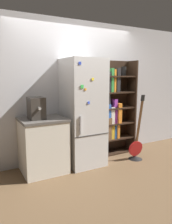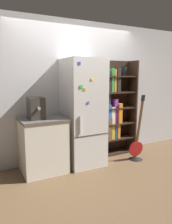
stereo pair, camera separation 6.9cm
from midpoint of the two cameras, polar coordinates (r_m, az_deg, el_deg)
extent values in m
plane|color=brown|center=(4.06, 0.47, -13.65)|extent=(16.00, 16.00, 0.00)
cube|color=silver|center=(4.17, -2.57, 5.41)|extent=(8.00, 0.05, 2.60)
cube|color=silver|center=(3.89, -0.29, -0.17)|extent=(0.65, 0.67, 1.89)
cube|color=#333333|center=(3.67, 2.13, -6.09)|extent=(0.64, 0.01, 0.01)
cube|color=#B2B2B7|center=(3.51, -1.00, -3.46)|extent=(0.02, 0.02, 0.30)
cube|color=blue|center=(3.43, -1.16, 12.64)|extent=(0.04, 0.01, 0.04)
cube|color=orange|center=(3.48, 0.30, 5.95)|extent=(0.04, 0.01, 0.04)
cube|color=yellow|center=(3.54, 2.30, 8.57)|extent=(0.04, 0.02, 0.04)
cube|color=green|center=(3.45, -0.56, 6.63)|extent=(0.06, 0.02, 0.06)
cube|color=blue|center=(3.53, 1.17, 2.45)|extent=(0.04, 0.01, 0.04)
cube|color=black|center=(4.22, 3.25, 0.65)|extent=(0.03, 0.32, 1.90)
cube|color=black|center=(4.72, 12.29, 1.37)|extent=(0.03, 0.32, 1.90)
cube|color=black|center=(4.58, 6.96, 1.27)|extent=(0.89, 0.03, 1.90)
cube|color=black|center=(4.68, 7.75, -10.33)|extent=(0.83, 0.29, 0.03)
cube|color=black|center=(4.59, 7.83, -6.79)|extent=(0.83, 0.29, 0.03)
cube|color=black|center=(4.51, 7.93, -2.94)|extent=(0.83, 0.29, 0.03)
cube|color=black|center=(4.46, 8.02, 1.03)|extent=(0.83, 0.29, 0.03)
cube|color=black|center=(4.42, 8.11, 5.08)|extent=(0.83, 0.29, 0.03)
cube|color=black|center=(4.41, 8.21, 9.18)|extent=(0.83, 0.29, 0.03)
cube|color=red|center=(4.40, 3.70, -7.90)|extent=(0.05, 0.23, 0.50)
cube|color=purple|center=(4.46, 4.46, -8.85)|extent=(0.06, 0.27, 0.33)
cube|color=#2D59B2|center=(4.49, 5.13, -8.44)|extent=(0.05, 0.24, 0.38)
cube|color=#262628|center=(4.34, 3.90, -4.28)|extent=(0.08, 0.27, 0.47)
cube|color=silver|center=(4.39, 4.85, -4.63)|extent=(0.07, 0.27, 0.39)
cube|color=brown|center=(4.42, 5.98, -4.20)|extent=(0.08, 0.25, 0.45)
cube|color=gold|center=(4.49, 6.86, -4.84)|extent=(0.08, 0.21, 0.32)
cube|color=#2D59B2|center=(4.51, 7.67, -3.69)|extent=(0.04, 0.22, 0.49)
cube|color=orange|center=(4.57, 8.23, -4.61)|extent=(0.06, 0.24, 0.32)
cube|color=#262628|center=(4.28, 3.89, -1.14)|extent=(0.07, 0.24, 0.32)
cube|color=#262628|center=(4.33, 4.87, -1.09)|extent=(0.08, 0.25, 0.32)
cube|color=#2D59B2|center=(4.36, 5.87, -0.50)|extent=(0.06, 0.25, 0.39)
cube|color=silver|center=(4.42, 6.72, -0.76)|extent=(0.08, 0.26, 0.34)
cube|color=purple|center=(4.44, 7.67, 0.27)|extent=(0.07, 0.21, 0.49)
cube|color=orange|center=(4.50, 8.54, -0.18)|extent=(0.08, 0.28, 0.40)
cube|color=teal|center=(4.23, 3.79, 3.26)|extent=(0.05, 0.21, 0.35)
cube|color=#262628|center=(4.26, 4.71, 3.16)|extent=(0.08, 0.27, 0.33)
cube|color=#262628|center=(4.32, 5.78, 4.05)|extent=(0.09, 0.21, 0.45)
cube|color=silver|center=(4.20, 4.11, 7.97)|extent=(0.08, 0.26, 0.42)
cube|color=brown|center=(4.25, 4.92, 7.35)|extent=(0.06, 0.21, 0.32)
cube|color=#262628|center=(4.29, 5.85, 7.81)|extent=(0.09, 0.22, 0.39)
cube|color=#338C3F|center=(4.34, 6.70, 8.25)|extent=(0.05, 0.24, 0.46)
cube|color=orange|center=(4.36, 7.50, 8.13)|extent=(0.05, 0.21, 0.44)
cube|color=#262628|center=(4.41, 8.31, 8.29)|extent=(0.07, 0.23, 0.47)
cylinder|color=black|center=(4.53, 10.41, 10.45)|extent=(0.10, 0.10, 0.18)
cube|color=silver|center=(3.76, -10.68, -8.70)|extent=(0.71, 0.64, 0.87)
cube|color=#5B5651|center=(3.64, -10.90, -1.89)|extent=(0.73, 0.66, 0.04)
cube|color=#38332D|center=(3.57, -12.41, 1.00)|extent=(0.24, 0.29, 0.35)
cylinder|color=#A5A39E|center=(3.40, -11.64, 0.91)|extent=(0.04, 0.06, 0.04)
cone|color=black|center=(4.41, 13.26, -11.56)|extent=(0.27, 0.27, 0.06)
cylinder|color=#B21919|center=(4.35, 13.35, -9.34)|extent=(0.30, 0.09, 0.30)
cube|color=brown|center=(4.16, 14.32, -2.48)|extent=(0.04, 0.13, 0.78)
cube|color=black|center=(4.04, 15.15, 3.53)|extent=(0.07, 0.04, 0.11)
camera|label=1|loc=(0.03, -89.50, 0.08)|focal=35.00mm
camera|label=2|loc=(0.03, 90.50, -0.08)|focal=35.00mm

